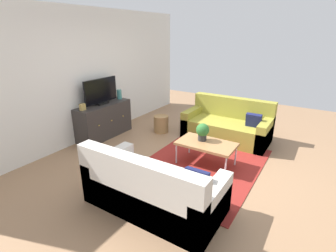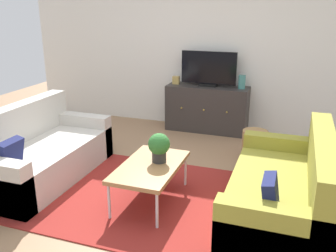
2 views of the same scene
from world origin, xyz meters
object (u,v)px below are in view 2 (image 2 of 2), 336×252
couch_left_side (37,155)px  potted_plant (159,146)px  couch_right_side (288,194)px  tv_console (207,109)px  flat_screen_tv (209,69)px  glass_vase (242,82)px  coffee_table (150,168)px  wicker_basket (254,145)px  mantel_clock (176,80)px

couch_left_side → potted_plant: size_ratio=5.76×
couch_left_side → couch_right_side: same height
tv_console → flat_screen_tv: size_ratio=1.49×
potted_plant → flat_screen_tv: size_ratio=0.35×
couch_right_side → glass_vase: glass_vase is taller
potted_plant → tv_console: tv_console is taller
couch_right_side → potted_plant: couch_right_side is taller
couch_left_side → potted_plant: bearing=0.5°
couch_left_side → tv_console: 2.82m
coffee_table → wicker_basket: size_ratio=2.54×
potted_plant → glass_vase: (0.49, 2.36, 0.26)m
glass_vase → wicker_basket: glass_vase is taller
coffee_table → mantel_clock: bearing=102.0°
couch_right_side → glass_vase: bearing=109.2°
mantel_clock → wicker_basket: mantel_clock is taller
potted_plant → flat_screen_tv: 2.42m
coffee_table → tv_console: 2.47m
potted_plant → flat_screen_tv: flat_screen_tv is taller
glass_vase → mantel_clock: bearing=180.0°
coffee_table → mantel_clock: size_ratio=7.61×
tv_console → mantel_clock: size_ratio=10.12×
couch_left_side → wicker_basket: bearing=31.0°
coffee_table → flat_screen_tv: flat_screen_tv is taller
couch_right_side → coffee_table: couch_right_side is taller
potted_plant → flat_screen_tv: (-0.05, 2.38, 0.42)m
glass_vase → tv_console: bearing=-180.0°
potted_plant → mantel_clock: mantel_clock is taller
glass_vase → wicker_basket: bearing=-69.4°
couch_right_side → mantel_clock: mantel_clock is taller
potted_plant → glass_vase: bearing=78.3°
couch_left_side → coffee_table: size_ratio=1.81×
mantel_clock → wicker_basket: 1.81m
couch_left_side → tv_console: couch_left_side is taller
flat_screen_tv → mantel_clock: (-0.54, -0.02, -0.21)m
couch_left_side → tv_console: size_ratio=1.36×
couch_left_side → glass_vase: glass_vase is taller
potted_plant → glass_vase: size_ratio=1.45×
couch_right_side → couch_left_side: bearing=180.0°
tv_console → wicker_basket: tv_console is taller
coffee_table → glass_vase: glass_vase is taller
tv_console → glass_vase: (0.54, 0.00, 0.48)m
couch_left_side → flat_screen_tv: 2.93m
glass_vase → mantel_clock: 1.08m
wicker_basket → potted_plant: bearing=-120.4°
coffee_table → flat_screen_tv: (0.01, 2.49, 0.63)m
coffee_table → tv_console: bearing=89.7°
wicker_basket → couch_right_side: bearing=-71.7°
potted_plant → tv_console: 2.37m
couch_left_side → tv_console: bearing=57.4°
couch_right_side → flat_screen_tv: (-1.37, 2.39, 0.74)m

